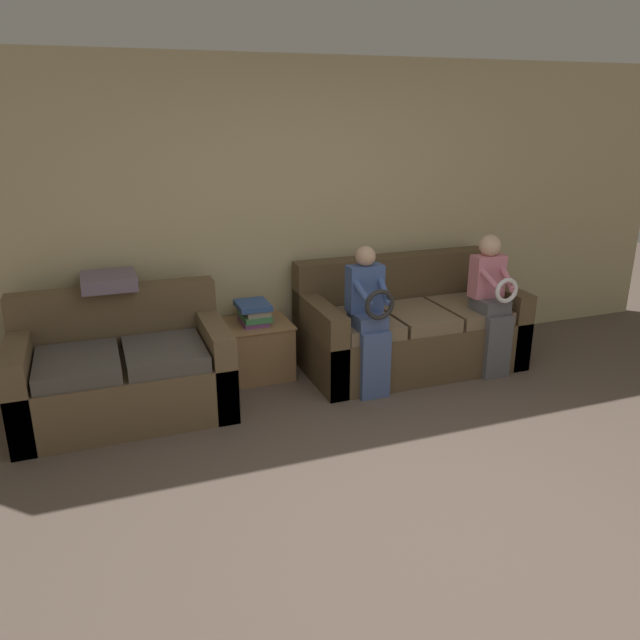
% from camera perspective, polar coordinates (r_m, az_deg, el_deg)
% --- Properties ---
extents(ground_plane, '(14.00, 14.00, 0.00)m').
position_cam_1_polar(ground_plane, '(3.52, 13.04, -19.29)').
color(ground_plane, brown).
extents(wall_back, '(7.71, 0.06, 2.55)m').
position_cam_1_polar(wall_back, '(5.36, -2.34, 9.47)').
color(wall_back, '#C6B789').
rests_on(wall_back, ground_plane).
extents(couch_main, '(1.84, 0.92, 0.91)m').
position_cam_1_polar(couch_main, '(5.47, 8.04, -0.82)').
color(couch_main, brown).
rests_on(couch_main, ground_plane).
extents(couch_side, '(1.50, 0.90, 0.88)m').
position_cam_1_polar(couch_side, '(4.79, -17.57, -4.55)').
color(couch_side, brown).
rests_on(couch_side, ground_plane).
extents(child_left_seated, '(0.28, 0.37, 1.16)m').
position_cam_1_polar(child_left_seated, '(4.80, 4.52, 0.46)').
color(child_left_seated, '#475B8E').
rests_on(child_left_seated, ground_plane).
extents(child_right_seated, '(0.28, 0.38, 1.17)m').
position_cam_1_polar(child_right_seated, '(5.34, 15.44, 1.91)').
color(child_right_seated, '#56565B').
rests_on(child_right_seated, ground_plane).
extents(side_shelf, '(0.58, 0.50, 0.47)m').
position_cam_1_polar(side_shelf, '(5.23, -5.93, -2.60)').
color(side_shelf, olive).
rests_on(side_shelf, ground_plane).
extents(book_stack, '(0.26, 0.32, 0.18)m').
position_cam_1_polar(book_stack, '(5.12, -6.06, 0.72)').
color(book_stack, '#7A4284').
rests_on(book_stack, side_shelf).
extents(throw_pillow, '(0.39, 0.39, 0.10)m').
position_cam_1_polar(throw_pillow, '(4.89, -18.74, 3.40)').
color(throw_pillow, slate).
rests_on(throw_pillow, couch_side).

